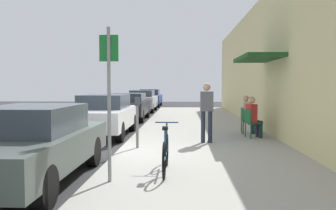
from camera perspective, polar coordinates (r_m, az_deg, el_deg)
name	(u,v)px	position (r m, az deg, el deg)	size (l,w,h in m)	color
ground_plane	(116,157)	(8.89, -8.35, -8.24)	(60.00, 60.00, 0.00)	#2D2D30
sidewalk_slab	(203,142)	(10.71, 5.68, -5.95)	(4.50, 32.00, 0.12)	#9E9B93
building_facade	(286,60)	(11.01, 18.38, 6.85)	(1.40, 32.00, 4.98)	beige
parked_car_0	(30,143)	(6.90, -21.10, -5.68)	(1.80, 4.40, 1.38)	#47514C
parked_car_1	(104,115)	(12.59, -10.16, -1.51)	(1.80, 4.40, 1.43)	silver
parked_car_2	(129,106)	(18.17, -6.26, -0.14)	(1.80, 4.40, 1.36)	black
parked_car_3	(142,100)	(23.97, -4.15, 0.74)	(1.80, 4.40, 1.43)	#B7B7BC
parked_car_4	(150,98)	(29.71, -2.88, 1.19)	(1.80, 4.40, 1.43)	navy
parking_meter	(137,119)	(9.33, -4.93, -2.17)	(0.12, 0.10, 1.32)	slate
street_sign	(109,92)	(6.06, -9.39, 2.07)	(0.32, 0.06, 2.60)	gray
bicycle_0	(166,153)	(6.75, -0.39, -7.69)	(0.46, 1.71, 0.90)	black
cafe_chair_0	(251,122)	(11.39, 13.17, -2.61)	(0.54, 0.54, 0.87)	#14592D
seated_patron_0	(253,116)	(11.40, 13.45, -1.64)	(0.50, 0.45, 1.29)	#232838
cafe_chair_1	(246,119)	(12.36, 12.30, -2.16)	(0.45, 0.45, 0.87)	#14592D
seated_patron_1	(248,113)	(12.35, 12.58, -1.27)	(0.43, 0.36, 1.29)	#232838
pedestrian_standing	(207,108)	(10.18, 6.19, -0.42)	(0.36, 0.22, 1.70)	#232838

